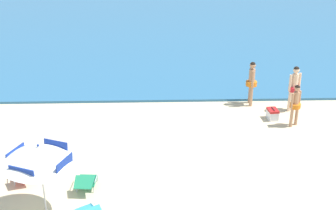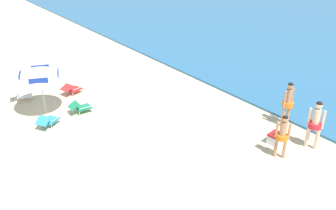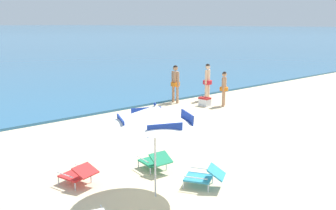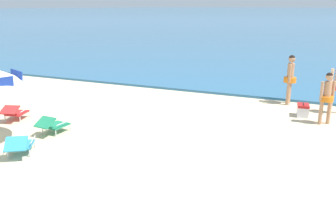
# 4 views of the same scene
# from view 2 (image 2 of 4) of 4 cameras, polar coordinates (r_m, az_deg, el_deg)

# --- Properties ---
(beach_umbrella_striped_main) EXTENTS (2.13, 2.10, 2.13)m
(beach_umbrella_striped_main) POSITION_cam_2_polar(r_m,az_deg,el_deg) (14.85, -20.00, 5.00)
(beach_umbrella_striped_main) COLOR silver
(beach_umbrella_striped_main) RESTS_ON ground
(lounge_chair_under_umbrella) EXTENTS (0.75, 0.98, 0.51)m
(lounge_chair_under_umbrella) POSITION_cam_2_polar(r_m,az_deg,el_deg) (16.80, -15.22, 2.55)
(lounge_chair_under_umbrella) COLOR red
(lounge_chair_under_umbrella) RESTS_ON ground
(lounge_chair_beside_umbrella) EXTENTS (0.62, 0.93, 0.52)m
(lounge_chair_beside_umbrella) POSITION_cam_2_polar(r_m,az_deg,el_deg) (15.05, -13.93, -0.27)
(lounge_chair_beside_umbrella) COLOR #1E7F56
(lounge_chair_beside_umbrella) RESTS_ON ground
(lounge_chair_facing_sea) EXTENTS (0.78, 1.00, 0.52)m
(lounge_chair_facing_sea) POSITION_cam_2_polar(r_m,az_deg,el_deg) (16.94, -22.53, 1.56)
(lounge_chair_facing_sea) COLOR white
(lounge_chair_facing_sea) RESTS_ON ground
(lounge_chair_spare_folded) EXTENTS (0.92, 1.03, 0.53)m
(lounge_chair_spare_folded) POSITION_cam_2_polar(r_m,az_deg,el_deg) (14.38, -18.75, -2.35)
(lounge_chair_spare_folded) COLOR teal
(lounge_chair_spare_folded) RESTS_ON ground
(person_standing_near_shore) EXTENTS (0.50, 0.44, 1.79)m
(person_standing_near_shore) POSITION_cam_2_polar(r_m,az_deg,el_deg) (12.98, 22.60, -2.48)
(person_standing_near_shore) COLOR beige
(person_standing_near_shore) RESTS_ON ground
(person_standing_beside) EXTENTS (0.44, 0.53, 1.78)m
(person_standing_beside) POSITION_cam_2_polar(r_m,az_deg,el_deg) (14.13, 18.71, 0.63)
(person_standing_beside) COLOR tan
(person_standing_beside) RESTS_ON ground
(person_wading_in) EXTENTS (0.40, 0.39, 1.58)m
(person_wading_in) POSITION_cam_2_polar(r_m,az_deg,el_deg) (12.15, 17.91, -4.40)
(person_wading_in) COLOR tan
(person_wading_in) RESTS_ON ground
(cooler_box) EXTENTS (0.40, 0.53, 0.43)m
(cooler_box) POSITION_cam_2_polar(r_m,az_deg,el_deg) (13.21, 16.72, -5.11)
(cooler_box) COLOR white
(cooler_box) RESTS_ON ground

